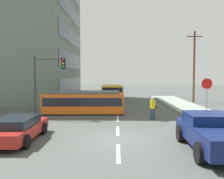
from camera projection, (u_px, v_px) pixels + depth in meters
ground_plane at (118, 111)px, 21.97m from camera, size 120.00×120.00×0.00m
sidewalk_curb_right at (209, 118)px, 17.84m from camera, size 3.20×36.00×0.14m
lane_stripe_0 at (118, 153)px, 10.00m from camera, size 0.16×2.40×0.01m
lane_stripe_1 at (118, 131)px, 13.99m from camera, size 0.16×2.40×0.01m
lane_stripe_2 at (118, 118)px, 17.98m from camera, size 0.16×2.40×0.01m
lane_stripe_3 at (117, 105)px, 26.18m from camera, size 0.16×2.40×0.01m
lane_stripe_4 at (117, 99)px, 32.17m from camera, size 0.16×2.40×0.01m
corner_building at (17, 26)px, 31.42m from camera, size 14.21×16.14×19.20m
streetcar_tram at (84, 102)px, 20.19m from camera, size 6.66×2.74×1.90m
city_bus at (112, 92)px, 30.02m from camera, size 2.69×5.93×1.93m
pedestrian_crossing at (153, 107)px, 17.31m from camera, size 0.51×0.36×1.67m
pickup_truck_parked at (212, 133)px, 10.25m from camera, size 2.37×5.05×1.55m
parked_sedan_near at (17, 128)px, 11.85m from camera, size 2.11×4.47×1.19m
stop_sign at (207, 90)px, 16.98m from camera, size 0.76×0.07×2.88m
traffic_light_mast at (47, 75)px, 18.05m from camera, size 2.38×0.33×4.67m
utility_pole_mid at (194, 65)px, 28.63m from camera, size 1.80×0.24×8.42m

